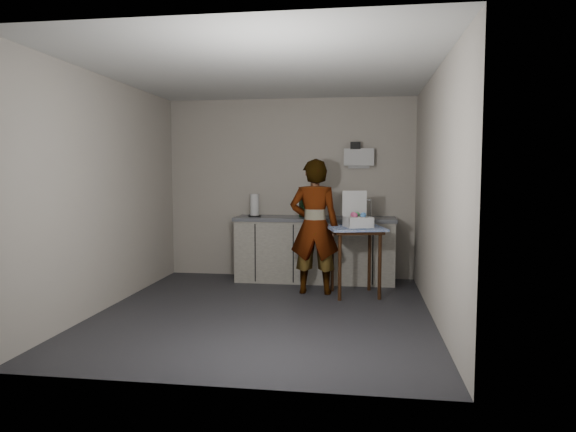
# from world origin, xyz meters

# --- Properties ---
(ground) EXTENTS (4.00, 4.00, 0.00)m
(ground) POSITION_xyz_m (0.00, 0.00, 0.00)
(ground) COLOR #2D2C32
(ground) RESTS_ON ground
(wall_back) EXTENTS (3.60, 0.02, 2.60)m
(wall_back) POSITION_xyz_m (0.00, 1.99, 1.30)
(wall_back) COLOR beige
(wall_back) RESTS_ON ground
(wall_right) EXTENTS (0.02, 4.00, 2.60)m
(wall_right) POSITION_xyz_m (1.79, 0.00, 1.30)
(wall_right) COLOR beige
(wall_right) RESTS_ON ground
(wall_left) EXTENTS (0.02, 4.00, 2.60)m
(wall_left) POSITION_xyz_m (-1.79, 0.00, 1.30)
(wall_left) COLOR beige
(wall_left) RESTS_ON ground
(ceiling) EXTENTS (3.60, 4.00, 0.01)m
(ceiling) POSITION_xyz_m (0.00, 0.00, 2.60)
(ceiling) COLOR white
(ceiling) RESTS_ON wall_back
(kitchen_counter) EXTENTS (2.24, 0.62, 0.91)m
(kitchen_counter) POSITION_xyz_m (0.40, 1.70, 0.43)
(kitchen_counter) COLOR black
(kitchen_counter) RESTS_ON ground
(wall_shelf) EXTENTS (0.42, 0.18, 0.37)m
(wall_shelf) POSITION_xyz_m (1.00, 1.92, 1.75)
(wall_shelf) COLOR white
(wall_shelf) RESTS_ON ground
(side_table) EXTENTS (0.80, 0.80, 0.86)m
(side_table) POSITION_xyz_m (0.97, 0.92, 0.75)
(side_table) COLOR #34190B
(side_table) RESTS_ON ground
(standing_man) EXTENTS (0.62, 0.41, 1.70)m
(standing_man) POSITION_xyz_m (0.46, 0.96, 0.85)
(standing_man) COLOR #B2A593
(standing_man) RESTS_ON ground
(soap_bottle) EXTENTS (0.13, 0.13, 0.32)m
(soap_bottle) POSITION_xyz_m (0.28, 1.68, 1.07)
(soap_bottle) COLOR black
(soap_bottle) RESTS_ON kitchen_counter
(soda_can) EXTENTS (0.06, 0.06, 0.11)m
(soda_can) POSITION_xyz_m (0.28, 1.72, 0.97)
(soda_can) COLOR red
(soda_can) RESTS_ON kitchen_counter
(dark_bottle) EXTENTS (0.08, 0.08, 0.27)m
(dark_bottle) POSITION_xyz_m (0.22, 1.67, 1.04)
(dark_bottle) COLOR black
(dark_bottle) RESTS_ON kitchen_counter
(paper_towel) EXTENTS (0.18, 0.18, 0.32)m
(paper_towel) POSITION_xyz_m (-0.46, 1.66, 1.06)
(paper_towel) COLOR black
(paper_towel) RESTS_ON kitchen_counter
(dish_rack) EXTENTS (0.37, 0.28, 0.26)m
(dish_rack) POSITION_xyz_m (1.00, 1.68, 0.97)
(dish_rack) COLOR silver
(dish_rack) RESTS_ON kitchen_counter
(bakery_box) EXTENTS (0.40, 0.40, 0.44)m
(bakery_box) POSITION_xyz_m (1.00, 0.93, 0.96)
(bakery_box) COLOR white
(bakery_box) RESTS_ON side_table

